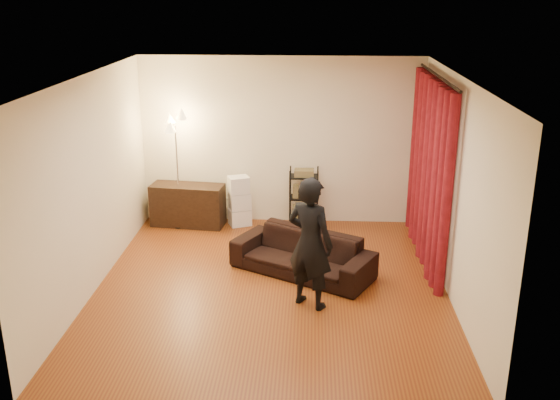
# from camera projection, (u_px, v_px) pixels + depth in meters

# --- Properties ---
(floor) EXTENTS (5.00, 5.00, 0.00)m
(floor) POSITION_uv_depth(u_px,v_px,m) (271.00, 288.00, 8.08)
(floor) COLOR brown
(floor) RESTS_ON ground
(ceiling) EXTENTS (5.00, 5.00, 0.00)m
(ceiling) POSITION_uv_depth(u_px,v_px,m) (270.00, 77.00, 7.21)
(ceiling) COLOR white
(ceiling) RESTS_ON ground
(wall_back) EXTENTS (5.00, 0.00, 5.00)m
(wall_back) POSITION_uv_depth(u_px,v_px,m) (281.00, 141.00, 10.01)
(wall_back) COLOR #EDE2C4
(wall_back) RESTS_ON ground
(wall_front) EXTENTS (5.00, 0.00, 5.00)m
(wall_front) POSITION_uv_depth(u_px,v_px,m) (251.00, 278.00, 5.28)
(wall_front) COLOR #EDE2C4
(wall_front) RESTS_ON ground
(wall_left) EXTENTS (0.00, 5.00, 5.00)m
(wall_left) POSITION_uv_depth(u_px,v_px,m) (90.00, 186.00, 7.76)
(wall_left) COLOR #EDE2C4
(wall_left) RESTS_ON ground
(wall_right) EXTENTS (0.00, 5.00, 5.00)m
(wall_right) POSITION_uv_depth(u_px,v_px,m) (456.00, 191.00, 7.53)
(wall_right) COLOR #EDE2C4
(wall_right) RESTS_ON ground
(curtain_rod) EXTENTS (0.04, 2.65, 0.04)m
(curtain_rod) POSITION_uv_depth(u_px,v_px,m) (439.00, 76.00, 8.21)
(curtain_rod) COLOR black
(curtain_rod) RESTS_ON wall_right
(curtain) EXTENTS (0.22, 2.65, 2.55)m
(curtain) POSITION_uv_depth(u_px,v_px,m) (429.00, 171.00, 8.63)
(curtain) COLOR maroon
(curtain) RESTS_ON ground
(sofa) EXTENTS (2.04, 1.59, 0.56)m
(sofa) POSITION_uv_depth(u_px,v_px,m) (302.00, 254.00, 8.41)
(sofa) COLOR black
(sofa) RESTS_ON ground
(person) EXTENTS (0.71, 0.65, 1.63)m
(person) POSITION_uv_depth(u_px,v_px,m) (310.00, 243.00, 7.38)
(person) COLOR black
(person) RESTS_ON ground
(media_cabinet) EXTENTS (1.21, 0.57, 0.68)m
(media_cabinet) POSITION_uv_depth(u_px,v_px,m) (188.00, 205.00, 10.12)
(media_cabinet) COLOR black
(media_cabinet) RESTS_ON ground
(storage_boxes) EXTENTS (0.41, 0.37, 0.83)m
(storage_boxes) POSITION_uv_depth(u_px,v_px,m) (239.00, 201.00, 10.08)
(storage_boxes) COLOR white
(storage_boxes) RESTS_ON ground
(wire_shelf) EXTENTS (0.53, 0.46, 0.97)m
(wire_shelf) POSITION_uv_depth(u_px,v_px,m) (304.00, 198.00, 10.03)
(wire_shelf) COLOR black
(wire_shelf) RESTS_ON ground
(floor_lamp) EXTENTS (0.35, 0.35, 1.86)m
(floor_lamp) POSITION_uv_depth(u_px,v_px,m) (177.00, 171.00, 9.87)
(floor_lamp) COLOR silver
(floor_lamp) RESTS_ON ground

